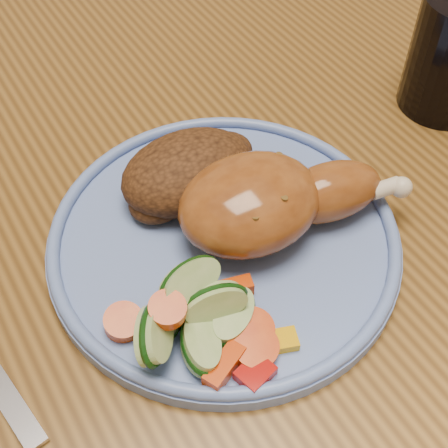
{
  "coord_description": "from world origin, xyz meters",
  "views": [
    {
      "loc": [
        -0.19,
        -0.33,
        1.13
      ],
      "look_at": [
        -0.04,
        -0.08,
        0.78
      ],
      "focal_mm": 50.0,
      "sensor_mm": 36.0,
      "label": 1
    }
  ],
  "objects": [
    {
      "name": "rice_pilaf",
      "position": [
        -0.03,
        -0.02,
        0.78
      ],
      "size": [
        0.12,
        0.08,
        0.05
      ],
      "color": "#4A2912",
      "rests_on": "plate"
    },
    {
      "name": "chair_far",
      "position": [
        0.0,
        0.63,
        0.49
      ],
      "size": [
        0.42,
        0.42,
        0.91
      ],
      "color": "#4C2D16",
      "rests_on": "ground"
    },
    {
      "name": "plate_rim",
      "position": [
        -0.04,
        -0.08,
        0.77
      ],
      "size": [
        0.27,
        0.27,
        0.01
      ],
      "primitive_type": "torus",
      "color": "#5D78BE",
      "rests_on": "plate"
    },
    {
      "name": "chicken_leg",
      "position": [
        -0.0,
        -0.08,
        0.79
      ],
      "size": [
        0.18,
        0.1,
        0.06
      ],
      "color": "brown",
      "rests_on": "plate"
    },
    {
      "name": "plate",
      "position": [
        -0.04,
        -0.08,
        0.76
      ],
      "size": [
        0.27,
        0.27,
        0.01
      ],
      "primitive_type": "cylinder",
      "color": "#5D78BE",
      "rests_on": "dining_table"
    },
    {
      "name": "dining_table",
      "position": [
        0.0,
        0.0,
        0.67
      ],
      "size": [
        0.9,
        1.4,
        0.75
      ],
      "color": "brown",
      "rests_on": "ground"
    },
    {
      "name": "vegetable_pile",
      "position": [
        -0.1,
        -0.14,
        0.78
      ],
      "size": [
        0.11,
        0.1,
        0.05
      ],
      "color": "#A50A05",
      "rests_on": "plate"
    }
  ]
}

